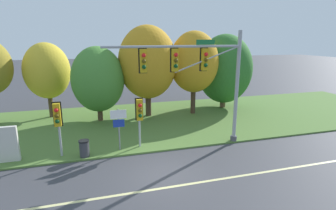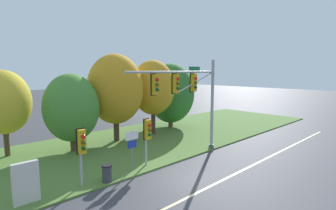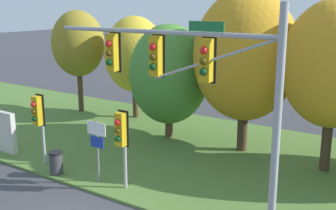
# 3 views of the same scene
# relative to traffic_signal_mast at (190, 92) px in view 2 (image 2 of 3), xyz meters

# --- Properties ---
(ground_plane) EXTENTS (160.00, 160.00, 0.00)m
(ground_plane) POSITION_rel_traffic_signal_mast_xyz_m (-2.86, -2.70, -4.58)
(ground_plane) COLOR #3D3D42
(lane_stripe) EXTENTS (36.00, 0.16, 0.01)m
(lane_stripe) POSITION_rel_traffic_signal_mast_xyz_m (-2.86, -3.90, -4.58)
(lane_stripe) COLOR beige
(lane_stripe) RESTS_ON ground
(grass_verge) EXTENTS (48.00, 11.50, 0.10)m
(grass_verge) POSITION_rel_traffic_signal_mast_xyz_m (-2.86, 5.55, -4.53)
(grass_verge) COLOR #517533
(grass_verge) RESTS_ON ground
(traffic_signal_mast) EXTENTS (8.02, 0.49, 6.72)m
(traffic_signal_mast) POSITION_rel_traffic_signal_mast_xyz_m (0.00, 0.00, 0.00)
(traffic_signal_mast) COLOR #9EA0A5
(traffic_signal_mast) RESTS_ON grass_verge
(pedestrian_signal_near_kerb) EXTENTS (0.46, 0.55, 3.06)m
(pedestrian_signal_near_kerb) POSITION_rel_traffic_signal_mast_xyz_m (-7.72, 0.45, -2.27)
(pedestrian_signal_near_kerb) COLOR #9EA0A5
(pedestrian_signal_near_kerb) RESTS_ON grass_verge
(pedestrian_signal_further_along) EXTENTS (0.46, 0.55, 2.98)m
(pedestrian_signal_further_along) POSITION_rel_traffic_signal_mast_xyz_m (-3.35, 0.55, -2.34)
(pedestrian_signal_further_along) COLOR #9EA0A5
(pedestrian_signal_further_along) RESTS_ON grass_verge
(route_sign_post) EXTENTS (0.90, 0.08, 2.43)m
(route_sign_post) POSITION_rel_traffic_signal_mast_xyz_m (-4.56, 0.55, -2.85)
(route_sign_post) COLOR slate
(route_sign_post) RESTS_ON grass_verge
(tree_left_of_mast) EXTENTS (3.54, 3.54, 5.99)m
(tree_left_of_mast) POSITION_rel_traffic_signal_mast_xyz_m (-9.27, 8.81, -0.71)
(tree_left_of_mast) COLOR #4C3823
(tree_left_of_mast) RESTS_ON grass_verge
(tree_behind_signpost) EXTENTS (3.98, 3.98, 5.74)m
(tree_behind_signpost) POSITION_rel_traffic_signal_mast_xyz_m (-5.44, 6.71, -1.24)
(tree_behind_signpost) COLOR #4C3823
(tree_behind_signpost) RESTS_ON grass_verge
(tree_mid_verge) EXTENTS (4.67, 4.67, 7.32)m
(tree_mid_verge) POSITION_rel_traffic_signal_mast_xyz_m (-1.52, 6.97, -0.09)
(tree_mid_verge) COLOR #423021
(tree_mid_verge) RESTS_ON grass_verge
(tree_tall_centre) EXTENTS (4.04, 4.04, 6.90)m
(tree_tall_centre) POSITION_rel_traffic_signal_mast_xyz_m (2.32, 6.63, -0.12)
(tree_tall_centre) COLOR #423021
(tree_tall_centre) RESTS_ON grass_verge
(tree_right_far) EXTENTS (4.98, 4.98, 6.68)m
(tree_right_far) POSITION_rel_traffic_signal_mast_xyz_m (5.78, 7.83, -0.92)
(tree_right_far) COLOR brown
(tree_right_far) RESTS_ON grass_verge
(info_kiosk) EXTENTS (1.10, 0.24, 1.90)m
(info_kiosk) POSITION_rel_traffic_signal_mast_xyz_m (-10.31, 0.65, -3.54)
(info_kiosk) COLOR beige
(info_kiosk) RESTS_ON grass_verge
(trash_bin) EXTENTS (0.56, 0.56, 0.93)m
(trash_bin) POSITION_rel_traffic_signal_mast_xyz_m (-6.50, 0.17, -4.01)
(trash_bin) COLOR #38383D
(trash_bin) RESTS_ON grass_verge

